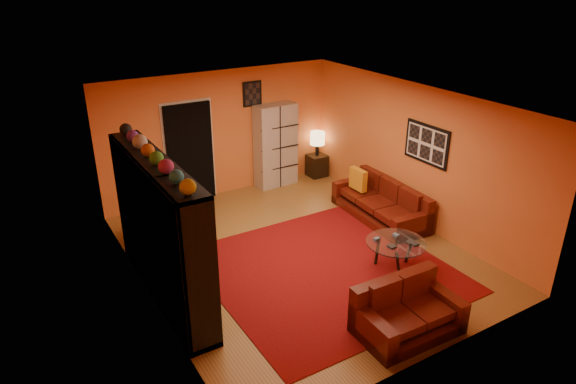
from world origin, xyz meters
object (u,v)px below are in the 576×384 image
loveseat (405,311)px  bowl_chair (152,221)px  side_table (317,165)px  table_lamp (317,139)px  storage_cabinet (276,145)px  tv (164,234)px  coffee_table (396,245)px  sofa (383,203)px  entertainment_unit (161,231)px

loveseat → bowl_chair: 4.71m
side_table → table_lamp: size_ratio=0.90×
storage_cabinet → side_table: storage_cabinet is taller
tv → coffee_table: size_ratio=0.95×
sofa → side_table: 2.45m
coffee_table → storage_cabinet: storage_cabinet is taller
loveseat → sofa: bearing=-34.1°
bowl_chair → side_table: 4.28m
bowl_chair → table_lamp: table_lamp is taller
coffee_table → side_table: size_ratio=1.90×
bowl_chair → table_lamp: bearing=12.8°
storage_cabinet → bowl_chair: size_ratio=2.50×
table_lamp → storage_cabinet: bearing=177.3°
sofa → storage_cabinet: storage_cabinet is taller
tv → loveseat: size_ratio=0.65×
tv → bowl_chair: bearing=-9.6°
sofa → tv: bearing=-172.5°
sofa → coffee_table: sofa is taller
side_table → coffee_table: bearing=-106.6°
tv → side_table: size_ratio=1.80×
loveseat → storage_cabinet: storage_cabinet is taller
loveseat → side_table: bearing=-20.2°
entertainment_unit → loveseat: bearing=-44.9°
sofa → loveseat: same height
table_lamp → coffee_table: bearing=-106.6°
coffee_table → storage_cabinet: (0.12, 4.02, 0.47)m
table_lamp → sofa: bearing=-92.7°
tv → coffee_table: tv is taller
sofa → bowl_chair: size_ratio=2.94×
coffee_table → side_table: bearing=73.4°
entertainment_unit → coffee_table: bearing=-20.0°
coffee_table → table_lamp: bearing=73.4°
sofa → loveseat: size_ratio=1.53×
sofa → bowl_chair: 4.32m
loveseat → coffee_table: bearing=-35.4°
loveseat → side_table: 5.58m
entertainment_unit → sofa: size_ratio=1.41×
sofa → loveseat: bearing=-122.4°
tv → sofa: 4.42m
entertainment_unit → bowl_chair: 1.98m
side_table → bowl_chair: bearing=-167.2°
bowl_chair → sofa: bearing=-20.3°
storage_cabinet → side_table: (1.06, -0.05, -0.66)m
coffee_table → bowl_chair: bowl_chair is taller
tv → loveseat: 3.47m
sofa → coffee_table: 1.87m
tv → table_lamp: size_ratio=1.63×
tv → bowl_chair: tv is taller
coffee_table → bowl_chair: (-2.99, 3.02, -0.12)m
entertainment_unit → tv: bearing=5.8°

